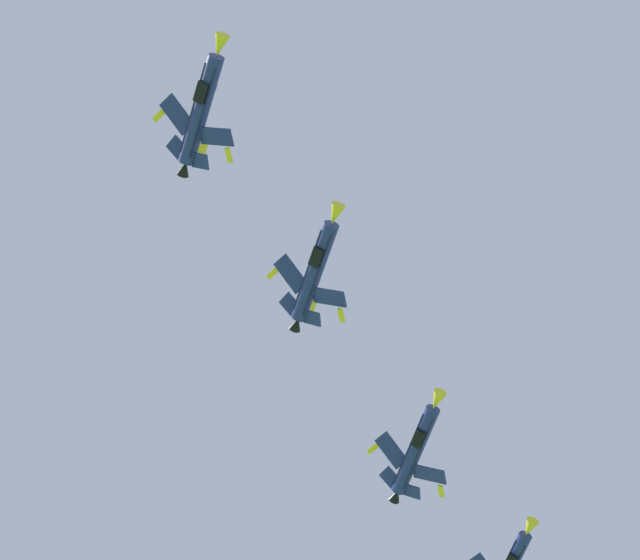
# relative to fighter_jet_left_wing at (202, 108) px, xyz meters

# --- Properties ---
(fighter_jet_left_wing) EXTENTS (12.82, 11.81, 5.64)m
(fighter_jet_left_wing) POSITION_rel_fighter_jet_left_wing_xyz_m (0.00, 0.00, 0.00)
(fighter_jet_left_wing) COLOR navy
(fighter_jet_right_wing) EXTENTS (12.82, 11.79, 5.71)m
(fighter_jet_right_wing) POSITION_rel_fighter_jet_left_wing_xyz_m (0.90, 21.34, -1.52)
(fighter_jet_right_wing) COLOR navy
(fighter_jet_left_outer) EXTENTS (12.82, 11.84, 5.51)m
(fighter_jet_left_outer) POSITION_rel_fighter_jet_left_wing_xyz_m (-0.45, 46.30, -3.40)
(fighter_jet_left_outer) COLOR navy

